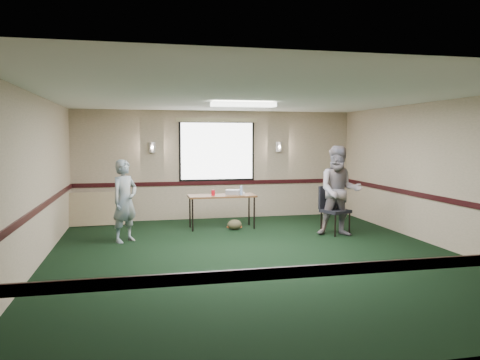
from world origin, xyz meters
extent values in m
plane|color=black|center=(0.00, 0.00, 0.00)|extent=(8.00, 8.00, 0.00)
plane|color=tan|center=(0.00, 4.00, 1.35)|extent=(7.00, 0.00, 7.00)
plane|color=tan|center=(0.00, -4.00, 1.35)|extent=(7.00, 0.00, 7.00)
plane|color=tan|center=(-3.50, 0.00, 1.35)|extent=(0.00, 8.00, 8.00)
plane|color=tan|center=(3.50, 0.00, 1.35)|extent=(0.00, 8.00, 8.00)
plane|color=white|center=(0.00, 0.00, 2.70)|extent=(8.00, 8.00, 0.00)
cube|color=black|center=(0.00, 3.98, 0.90)|extent=(7.00, 0.03, 0.10)
cube|color=black|center=(0.00, -3.98, 0.90)|extent=(7.00, 0.03, 0.10)
cube|color=black|center=(-3.48, 0.00, 0.90)|extent=(0.03, 8.00, 0.10)
cube|color=black|center=(3.48, 0.00, 0.90)|extent=(0.03, 8.00, 0.10)
cube|color=black|center=(0.00, 3.98, 1.70)|extent=(1.90, 0.01, 1.50)
cube|color=white|center=(0.00, 3.97, 1.70)|extent=(1.80, 0.02, 1.40)
cube|color=#C1B288|center=(0.00, 3.97, 2.47)|extent=(2.05, 0.08, 0.10)
cylinder|color=silver|center=(-1.60, 3.94, 1.80)|extent=(0.16, 0.16, 0.25)
cylinder|color=silver|center=(1.60, 3.94, 1.80)|extent=(0.16, 0.16, 0.25)
cube|color=white|center=(0.00, 1.00, 2.64)|extent=(1.20, 0.32, 0.08)
cube|color=#502716|center=(-0.12, 2.65, 0.73)|extent=(1.50, 0.61, 0.04)
cylinder|color=black|center=(-0.81, 2.40, 0.35)|extent=(0.04, 0.04, 0.71)
cylinder|color=black|center=(0.57, 2.42, 0.35)|extent=(0.04, 0.04, 0.71)
cylinder|color=black|center=(-0.81, 2.88, 0.35)|extent=(0.04, 0.04, 0.71)
cylinder|color=black|center=(0.57, 2.90, 0.35)|extent=(0.04, 0.04, 0.71)
cube|color=#94949C|center=(0.14, 2.72, 0.80)|extent=(0.37, 0.33, 0.10)
cube|color=silver|center=(0.31, 2.70, 0.77)|extent=(0.21, 0.17, 0.05)
cylinder|color=#B60C17|center=(-0.32, 2.60, 0.81)|extent=(0.08, 0.08, 0.12)
cylinder|color=#88ADE0|center=(0.31, 2.59, 0.85)|extent=(0.06, 0.06, 0.20)
ellipsoid|color=#3F3824|center=(0.12, 2.40, 0.11)|extent=(0.35, 0.28, 0.23)
torus|color=#D3471A|center=(0.17, 2.68, 0.01)|extent=(0.41, 0.41, 0.02)
cube|color=#A28364|center=(-3.00, 3.60, 0.38)|extent=(1.51, 0.29, 0.77)
cube|color=black|center=(2.09, 1.48, 0.49)|extent=(0.63, 0.63, 0.07)
cube|color=black|center=(2.01, 1.70, 0.76)|extent=(0.48, 0.22, 0.49)
cylinder|color=black|center=(1.97, 1.21, 0.23)|extent=(0.03, 0.03, 0.46)
cylinder|color=black|center=(2.36, 1.36, 0.23)|extent=(0.03, 0.03, 0.46)
cylinder|color=black|center=(1.83, 1.60, 0.23)|extent=(0.03, 0.03, 0.46)
cylinder|color=black|center=(2.21, 1.74, 0.23)|extent=(0.03, 0.03, 0.46)
imported|color=#3E6089|center=(-2.21, 1.68, 0.80)|extent=(0.69, 0.68, 1.60)
imported|color=#6D81AA|center=(2.11, 1.32, 0.93)|extent=(1.08, 0.95, 1.86)
camera|label=1|loc=(-1.95, -7.58, 2.00)|focal=35.00mm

